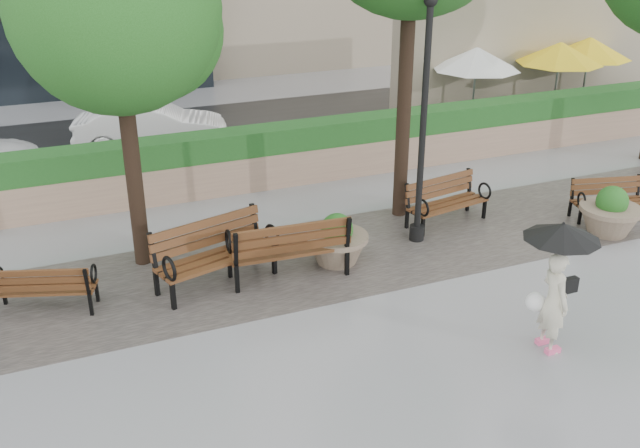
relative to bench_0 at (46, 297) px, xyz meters
name	(u,v)px	position (x,y,z in m)	size (l,w,h in m)	color
ground	(442,333)	(5.43, -2.98, -0.25)	(100.00, 100.00, 0.00)	gray
cobble_strip	(357,251)	(5.43, 0.02, -0.24)	(28.00, 3.20, 0.01)	#383330
hedge_wall	(283,155)	(5.43, 4.02, 0.42)	(24.00, 0.80, 1.35)	tan
cafe_wall	(541,46)	(14.93, 7.02, 1.75)	(10.00, 0.60, 4.00)	tan
cafe_hedge	(570,115)	(14.43, 4.82, 0.20)	(8.00, 0.50, 0.90)	#17451A
asphalt_street	(235,135)	(5.43, 8.02, -0.24)	(40.00, 7.00, 0.00)	black
bench_0	(46,297)	(0.00, 0.00, 0.00)	(1.65, 1.08, 0.83)	#592F1A
bench_1	(217,267)	(2.71, -0.20, 0.08)	(2.19, 1.35, 1.10)	#592F1A
bench_2	(289,260)	(3.92, -0.41, 0.08)	(2.10, 0.95, 1.10)	#592F1A
bench_3	(446,211)	(7.65, 0.51, 0.03)	(1.82, 0.99, 0.93)	#592F1A
bench_4	(608,207)	(10.85, -0.56, 0.00)	(1.62, 0.96, 0.82)	#592F1A
planter_left	(337,244)	(4.91, -0.23, 0.12)	(1.12, 1.12, 0.94)	#7F6B56
planter_right	(610,215)	(10.31, -1.14, 0.14)	(1.17, 1.17, 0.98)	#7F6B56
lamppost	(422,139)	(6.71, 0.04, 1.78)	(0.28, 0.28, 4.56)	black
tree_0	(125,16)	(1.84, 1.19, 4.05)	(3.42, 3.32, 6.07)	black
patio_umb_white	(477,59)	(11.97, 6.10, 1.74)	(2.50, 2.50, 2.30)	black
patio_umb_yellow_a	(560,53)	(14.68, 5.88, 1.74)	(2.50, 2.50, 2.30)	black
patio_umb_yellow_b	(589,48)	(16.06, 6.21, 1.74)	(2.50, 2.50, 2.30)	black
car_right	(151,126)	(3.08, 7.60, 0.39)	(1.36, 3.89, 1.28)	white
pedestrian	(557,275)	(6.63, -3.88, 0.94)	(1.06, 1.06, 1.95)	beige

